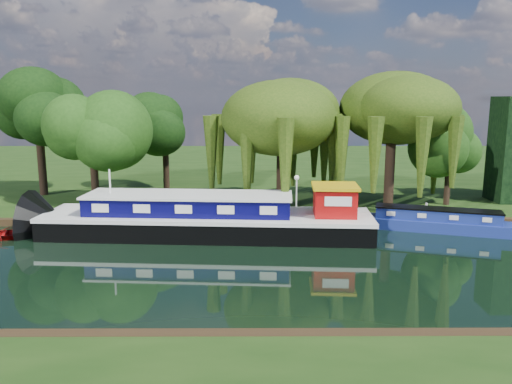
{
  "coord_description": "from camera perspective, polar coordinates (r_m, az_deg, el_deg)",
  "views": [
    {
      "loc": [
        -2.53,
        -24.02,
        8.28
      ],
      "look_at": [
        -2.38,
        5.21,
        2.8
      ],
      "focal_mm": 35.0,
      "sensor_mm": 36.0,
      "label": 1
    }
  ],
  "objects": [
    {
      "name": "dutch_barge",
      "position": [
        30.7,
        -5.3,
        -3.06
      ],
      "size": [
        20.25,
        5.84,
        4.22
      ],
      "rotation": [
        0.0,
        0.0,
        -0.07
      ],
      "color": "black",
      "rests_on": "ground"
    },
    {
      "name": "tree_far_mid",
      "position": [
        43.63,
        -10.38,
        7.09
      ],
      "size": [
        4.67,
        4.67,
        7.63
      ],
      "color": "black",
      "rests_on": "far_bank"
    },
    {
      "name": "lamppost",
      "position": [
        35.14,
        4.67,
        0.99
      ],
      "size": [
        0.36,
        0.36,
        2.56
      ],
      "color": "silver",
      "rests_on": "far_bank"
    },
    {
      "name": "tree_far_left",
      "position": [
        38.04,
        -18.25,
        6.7
      ],
      "size": [
        5.05,
        5.05,
        8.14
      ],
      "color": "black",
      "rests_on": "far_bank"
    },
    {
      "name": "mooring_posts",
      "position": [
        33.3,
        3.22,
        -2.11
      ],
      "size": [
        19.16,
        0.16,
        1.0
      ],
      "color": "silver",
      "rests_on": "far_bank"
    },
    {
      "name": "willow_right",
      "position": [
        36.69,
        15.3,
        8.13
      ],
      "size": [
        7.29,
        7.29,
        8.88
      ],
      "color": "black",
      "rests_on": "far_bank"
    },
    {
      "name": "ground",
      "position": [
        25.53,
        5.47,
        -8.36
      ],
      "size": [
        120.0,
        120.0,
        0.0
      ],
      "primitive_type": "plane",
      "color": "black"
    },
    {
      "name": "tree_far_right",
      "position": [
        39.55,
        21.31,
        4.93
      ],
      "size": [
        3.9,
        3.9,
        6.38
      ],
      "color": "black",
      "rests_on": "far_bank"
    },
    {
      "name": "narrowboat",
      "position": [
        33.76,
        19.95,
        -3.25
      ],
      "size": [
        10.77,
        4.96,
        1.57
      ],
      "rotation": [
        0.0,
        0.0,
        -0.31
      ],
      "color": "navy",
      "rests_on": "ground"
    },
    {
      "name": "far_bank",
      "position": [
        58.63,
        2.2,
        2.72
      ],
      "size": [
        120.0,
        52.0,
        0.45
      ],
      "primitive_type": "cube",
      "color": "black",
      "rests_on": "ground"
    },
    {
      "name": "tree_far_back",
      "position": [
        44.3,
        -23.65,
        7.98
      ],
      "size": [
        5.52,
        5.52,
        9.28
      ],
      "color": "black",
      "rests_on": "far_bank"
    },
    {
      "name": "willow_left",
      "position": [
        36.02,
        2.97,
        8.29
      ],
      "size": [
        7.32,
        7.32,
        8.78
      ],
      "color": "black",
      "rests_on": "far_bank"
    },
    {
      "name": "red_dinghy",
      "position": [
        33.75,
        -26.48,
        -4.73
      ],
      "size": [
        3.75,
        3.06,
        0.68
      ],
      "primitive_type": "imported",
      "rotation": [
        0.0,
        0.0,
        1.81
      ],
      "color": "maroon",
      "rests_on": "ground"
    }
  ]
}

